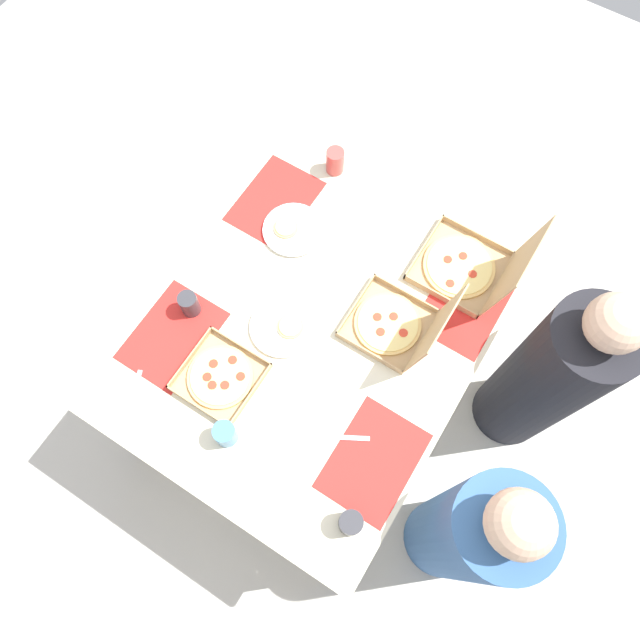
# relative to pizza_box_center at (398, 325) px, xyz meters

# --- Properties ---
(ground_plane) EXTENTS (6.00, 6.00, 0.00)m
(ground_plane) POSITION_rel_pizza_box_center_xyz_m (0.11, -0.25, -0.81)
(ground_plane) COLOR beige
(dining_table) EXTENTS (1.48, 1.14, 0.76)m
(dining_table) POSITION_rel_pizza_box_center_xyz_m (0.11, -0.25, -0.15)
(dining_table) COLOR #3F3328
(dining_table) RESTS_ON ground_plane
(placemat_near_left) EXTENTS (0.36, 0.26, 0.00)m
(placemat_near_left) POSITION_rel_pizza_box_center_xyz_m (-0.22, -0.67, -0.05)
(placemat_near_left) COLOR red
(placemat_near_left) RESTS_ON dining_table
(placemat_near_right) EXTENTS (0.36, 0.26, 0.00)m
(placemat_near_right) POSITION_rel_pizza_box_center_xyz_m (0.45, -0.67, -0.05)
(placemat_near_right) COLOR red
(placemat_near_right) RESTS_ON dining_table
(placemat_far_left) EXTENTS (0.36, 0.26, 0.00)m
(placemat_far_left) POSITION_rel_pizza_box_center_xyz_m (-0.22, 0.17, -0.05)
(placemat_far_left) COLOR red
(placemat_far_left) RESTS_ON dining_table
(placemat_far_right) EXTENTS (0.36, 0.26, 0.00)m
(placemat_far_right) POSITION_rel_pizza_box_center_xyz_m (0.45, 0.17, -0.05)
(placemat_far_right) COLOR red
(placemat_far_right) RESTS_ON dining_table
(pizza_box_center) EXTENTS (0.28, 0.32, 0.31)m
(pizza_box_center) POSITION_rel_pizza_box_center_xyz_m (0.00, 0.00, 0.00)
(pizza_box_center) COLOR tan
(pizza_box_center) RESTS_ON dining_table
(pizza_box_edge_far) EXTENTS (0.26, 0.26, 0.04)m
(pizza_box_edge_far) POSITION_rel_pizza_box_center_xyz_m (0.48, -0.43, -0.04)
(pizza_box_edge_far) COLOR tan
(pizza_box_edge_far) RESTS_ON dining_table
(pizza_box_corner_left) EXTENTS (0.31, 0.36, 0.34)m
(pizza_box_corner_left) POSITION_rel_pizza_box_center_xyz_m (-0.34, 0.12, 0.00)
(pizza_box_corner_left) COLOR tan
(pizza_box_corner_left) RESTS_ON dining_table
(plate_near_right) EXTENTS (0.23, 0.23, 0.03)m
(plate_near_right) POSITION_rel_pizza_box_center_xyz_m (-0.14, -0.54, -0.04)
(plate_near_right) COLOR white
(plate_near_right) RESTS_ON dining_table
(plate_far_right) EXTENTS (0.24, 0.24, 0.03)m
(plate_far_right) POSITION_rel_pizza_box_center_xyz_m (0.21, -0.35, -0.04)
(plate_far_right) COLOR white
(plate_far_right) RESTS_ON dining_table
(cup_dark) EXTENTS (0.07, 0.07, 0.10)m
(cup_dark) POSITION_rel_pizza_box_center_xyz_m (0.33, -0.67, 0.00)
(cup_dark) COLOR #333338
(cup_dark) RESTS_ON dining_table
(cup_clear_left) EXTENTS (0.07, 0.07, 0.11)m
(cup_clear_left) POSITION_rel_pizza_box_center_xyz_m (-0.47, -0.55, 0.01)
(cup_clear_left) COLOR #BF4742
(cup_clear_left) RESTS_ON dining_table
(cup_red) EXTENTS (0.08, 0.08, 0.10)m
(cup_red) POSITION_rel_pizza_box_center_xyz_m (0.64, -0.29, 0.00)
(cup_red) COLOR teal
(cup_red) RESTS_ON dining_table
(cup_spare) EXTENTS (0.08, 0.08, 0.09)m
(cup_spare) POSITION_rel_pizza_box_center_xyz_m (0.66, 0.20, -0.00)
(cup_spare) COLOR #333338
(cup_spare) RESTS_ON dining_table
(fork_by_far_right) EXTENTS (0.11, 0.17, 0.00)m
(fork_by_far_right) POSITION_rel_pizza_box_center_xyz_m (0.44, 0.04, -0.05)
(fork_by_far_right) COLOR #B7B7BC
(fork_by_far_right) RESTS_ON dining_table
(fork_by_far_left) EXTENTS (0.18, 0.09, 0.00)m
(fork_by_far_left) POSITION_rel_pizza_box_center_xyz_m (0.70, -0.65, -0.05)
(fork_by_far_left) COLOR #B7B7BC
(fork_by_far_left) RESTS_ON dining_table
(diner_left_seat) EXTENTS (0.32, 0.32, 1.23)m
(diner_left_seat) POSITION_rel_pizza_box_center_xyz_m (-0.22, 0.58, -0.26)
(diner_left_seat) COLOR black
(diner_left_seat) RESTS_ON ground_plane
(diner_right_seat) EXTENTS (0.32, 0.32, 1.22)m
(diner_right_seat) POSITION_rel_pizza_box_center_xyz_m (0.45, 0.58, -0.26)
(diner_right_seat) COLOR #33598C
(diner_right_seat) RESTS_ON ground_plane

